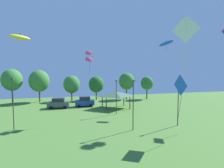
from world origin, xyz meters
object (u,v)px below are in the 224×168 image
(treeline_tree_2, at_px, (39,81))
(treeline_tree_6, at_px, (147,83))
(kite_flying_7, at_px, (89,57))
(treeline_tree_3, at_px, (72,84))
(parked_car_leftmost, at_px, (58,103))
(treeline_tree_5, at_px, (127,81))
(light_post_2, at_px, (133,102))
(treeline_tree_4, at_px, (96,84))
(light_post_1, at_px, (13,101))
(kite_flying_8, at_px, (186,31))
(kite_flying_6, at_px, (167,43))
(treeline_tree_1, at_px, (12,80))
(park_pavilion, at_px, (116,94))
(light_post_0, at_px, (178,100))
(kite_flying_5, at_px, (20,37))
(kite_flying_2, at_px, (180,86))
(parked_car_second_from_left, at_px, (85,102))
(light_post_3, at_px, (116,95))

(treeline_tree_2, bearing_deg, treeline_tree_6, -4.50)
(kite_flying_7, height_order, treeline_tree_3, kite_flying_7)
(parked_car_leftmost, distance_m, treeline_tree_5, 20.61)
(parked_car_leftmost, relative_size, light_post_2, 0.69)
(treeline_tree_4, bearing_deg, light_post_1, -123.69)
(treeline_tree_4, bearing_deg, kite_flying_8, -83.81)
(kite_flying_6, relative_size, treeline_tree_3, 0.49)
(parked_car_leftmost, height_order, treeline_tree_1, treeline_tree_1)
(kite_flying_6, xyz_separation_m, treeline_tree_4, (-11.45, 16.76, -9.26))
(kite_flying_7, bearing_deg, kite_flying_6, 9.93)
(treeline_tree_5, bearing_deg, treeline_tree_3, 175.68)
(park_pavilion, bearing_deg, light_post_0, -69.21)
(kite_flying_5, height_order, kite_flying_8, kite_flying_5)
(kite_flying_6, relative_size, treeline_tree_1, 0.39)
(kite_flying_2, relative_size, treeline_tree_4, 0.77)
(kite_flying_8, height_order, light_post_2, kite_flying_8)
(kite_flying_7, bearing_deg, kite_flying_2, -52.25)
(treeline_tree_2, bearing_deg, treeline_tree_1, -176.82)
(parked_car_leftmost, bearing_deg, park_pavilion, -6.99)
(parked_car_second_from_left, xyz_separation_m, treeline_tree_1, (-16.95, 8.59, 4.69))
(kite_flying_6, relative_size, kite_flying_8, 0.62)
(light_post_2, height_order, treeline_tree_6, light_post_2)
(kite_flying_2, height_order, kite_flying_8, kite_flying_8)
(kite_flying_5, xyz_separation_m, treeline_tree_2, (1.10, 13.31, -8.57))
(kite_flying_6, xyz_separation_m, kite_flying_7, (-15.81, -2.77, -3.26))
(kite_flying_6, distance_m, light_post_1, 28.77)
(park_pavilion, height_order, light_post_0, light_post_0)
(kite_flying_5, distance_m, kite_flying_8, 27.80)
(kite_flying_2, bearing_deg, light_post_1, 156.60)
(parked_car_leftmost, relative_size, park_pavilion, 0.71)
(kite_flying_6, bearing_deg, kite_flying_8, -116.04)
(kite_flying_5, xyz_separation_m, kite_flying_7, (11.60, -6.31, -3.71))
(kite_flying_7, bearing_deg, light_post_1, -164.24)
(kite_flying_6, height_order, parked_car_second_from_left, kite_flying_6)
(park_pavilion, distance_m, treeline_tree_3, 15.28)
(park_pavilion, distance_m, light_post_1, 20.10)
(kite_flying_6, distance_m, treeline_tree_5, 18.13)
(light_post_3, bearing_deg, kite_flying_5, 165.37)
(kite_flying_5, relative_size, treeline_tree_4, 0.52)
(kite_flying_8, height_order, treeline_tree_2, kite_flying_8)
(treeline_tree_1, bearing_deg, treeline_tree_3, 1.75)
(kite_flying_2, bearing_deg, parked_car_second_from_left, 111.37)
(light_post_0, distance_m, light_post_3, 11.12)
(kite_flying_2, height_order, kite_flying_6, kite_flying_6)
(treeline_tree_5, bearing_deg, treeline_tree_4, 173.61)
(treeline_tree_6, bearing_deg, kite_flying_7, -137.34)
(light_post_0, xyz_separation_m, light_post_3, (-6.80, 8.80, -0.18))
(parked_car_second_from_left, bearing_deg, treeline_tree_3, 108.40)
(treeline_tree_2, relative_size, treeline_tree_5, 1.09)
(treeline_tree_1, bearing_deg, kite_flying_7, -49.03)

